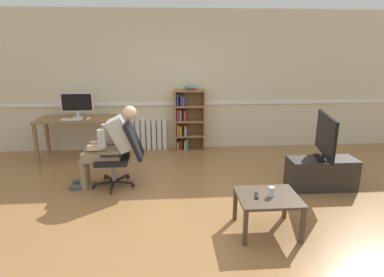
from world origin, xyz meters
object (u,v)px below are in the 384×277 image
object	(u,v)px
computer_desk	(76,124)
imac_monitor	(77,103)
computer_mouse	(89,118)
radiator	(143,135)
drinking_glass	(271,192)
tv_stand	(321,173)
spare_remote	(257,195)
keyboard	(72,119)
tv_screen	(326,136)
coffee_table	(268,200)
bookshelf	(187,120)
office_chair	(122,152)
person_seated	(110,144)

from	to	relation	value
computer_desk	imac_monitor	distance (m)	0.37
imac_monitor	computer_mouse	bearing A→B (deg)	-40.32
radiator	computer_desk	bearing A→B (deg)	-161.64
radiator	drinking_glass	size ratio (longest dim) A/B	8.67
imac_monitor	tv_stand	distance (m)	4.32
tv_stand	spare_remote	bearing A→B (deg)	-140.08
keyboard	computer_mouse	world-z (taller)	computer_mouse
tv_stand	spare_remote	xyz separation A→B (m)	(-1.26, -1.06, 0.21)
computer_mouse	drinking_glass	world-z (taller)	computer_mouse
tv_screen	spare_remote	world-z (taller)	tv_screen
tv_screen	spare_remote	size ratio (longest dim) A/B	6.11
tv_stand	coffee_table	bearing A→B (deg)	-137.04
bookshelf	spare_remote	bearing A→B (deg)	-79.00
spare_remote	office_chair	bearing A→B (deg)	153.38
radiator	tv_stand	xyz separation A→B (m)	(2.73, -2.04, -0.08)
bookshelf	radiator	distance (m)	0.94
imac_monitor	computer_mouse	world-z (taller)	imac_monitor
keyboard	tv_screen	xyz separation A→B (m)	(3.94, -1.51, 0.03)
imac_monitor	bookshelf	world-z (taller)	bookshelf
bookshelf	tv_stand	world-z (taller)	bookshelf
keyboard	computer_desk	bearing A→B (deg)	77.26
keyboard	coffee_table	xyz separation A→B (m)	(2.81, -2.56, -0.39)
radiator	coffee_table	size ratio (longest dim) A/B	1.39
bookshelf	tv_stand	xyz separation A→B (m)	(1.84, -1.94, -0.39)
office_chair	keyboard	bearing A→B (deg)	-139.62
radiator	tv_stand	size ratio (longest dim) A/B	0.97
computer_mouse	tv_stand	xyz separation A→B (m)	(3.65, -1.53, -0.54)
coffee_table	bookshelf	bearing A→B (deg)	103.40
bookshelf	tv_screen	bearing A→B (deg)	-46.40
person_seated	imac_monitor	bearing A→B (deg)	-150.72
radiator	person_seated	bearing A→B (deg)	-101.15
bookshelf	radiator	xyz separation A→B (m)	(-0.89, 0.10, -0.31)
person_seated	radiator	bearing A→B (deg)	168.41
tv_stand	coffee_table	size ratio (longest dim) A/B	1.44
computer_desk	bookshelf	distance (m)	2.08
radiator	spare_remote	world-z (taller)	radiator
imac_monitor	coffee_table	bearing A→B (deg)	-45.29
radiator	tv_stand	world-z (taller)	radiator
keyboard	office_chair	distance (m)	1.60
imac_monitor	tv_screen	bearing A→B (deg)	-23.95
keyboard	drinking_glass	xyz separation A→B (m)	(2.84, -2.57, -0.28)
computer_mouse	tv_screen	world-z (taller)	tv_screen
coffee_table	radiator	bearing A→B (deg)	117.36
computer_mouse	person_seated	bearing A→B (deg)	-64.70
computer_mouse	spare_remote	size ratio (longest dim) A/B	0.67
imac_monitor	office_chair	size ratio (longest dim) A/B	0.59
computer_desk	bookshelf	world-z (taller)	bookshelf
computer_mouse	drinking_glass	size ratio (longest dim) A/B	0.93
imac_monitor	coffee_table	distance (m)	3.96
tv_stand	tv_screen	bearing A→B (deg)	-12.24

